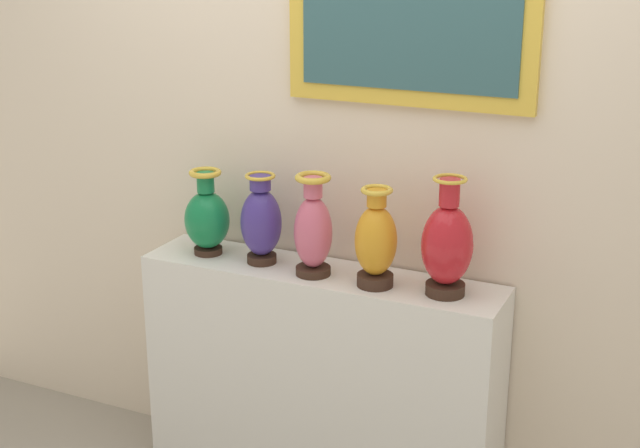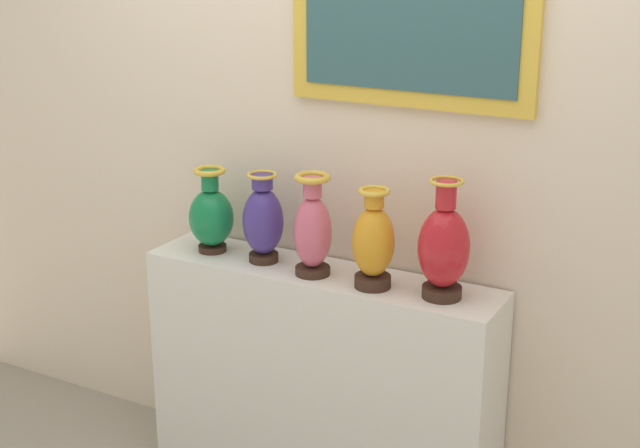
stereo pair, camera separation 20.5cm
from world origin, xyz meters
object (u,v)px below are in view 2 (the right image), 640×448
vase_emerald (211,215)px  vase_rose (313,229)px  vase_crimson (444,248)px  vase_amber (373,243)px  vase_indigo (263,220)px

vase_emerald → vase_rose: bearing=-3.6°
vase_emerald → vase_crimson: (0.98, -0.01, 0.04)m
vase_amber → vase_rose: bearing=178.5°
vase_rose → vase_crimson: 0.51m
vase_crimson → vase_indigo: bearing=179.4°
vase_amber → vase_indigo: bearing=175.7°
vase_indigo → vase_rose: (0.23, -0.03, 0.01)m
vase_rose → vase_amber: size_ratio=1.05×
vase_crimson → vase_emerald: bearing=179.5°
vase_emerald → vase_rose: vase_rose is taller
vase_rose → vase_crimson: (0.50, 0.02, 0.01)m
vase_emerald → vase_amber: 0.73m
vase_emerald → vase_rose: (0.48, -0.03, 0.03)m
vase_crimson → vase_amber: bearing=-173.6°
vase_rose → vase_crimson: bearing=2.5°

